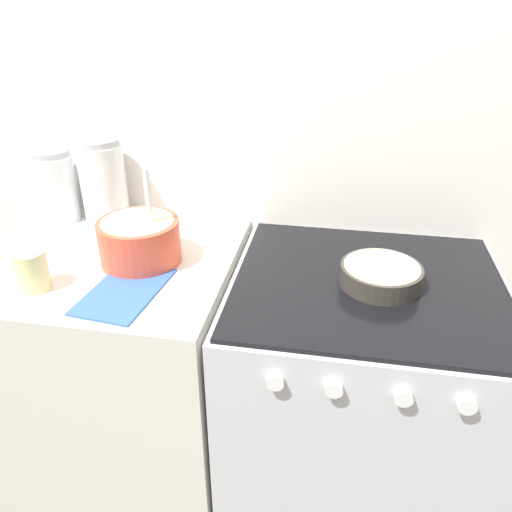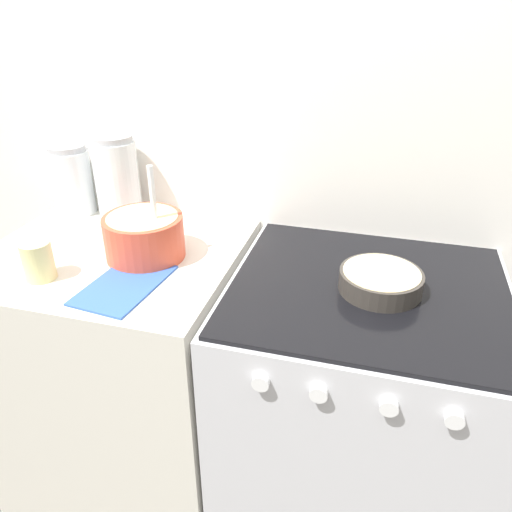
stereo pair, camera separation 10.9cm
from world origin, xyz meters
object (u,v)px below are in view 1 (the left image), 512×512
mixing_bowl (139,239)px  baking_pan (381,275)px  stove (353,410)px  storage_jar_left (56,190)px  storage_jar_middle (104,188)px  tin_can (32,271)px

mixing_bowl → baking_pan: (0.66, -0.01, -0.04)m
stove → baking_pan: bearing=-20.3°
mixing_bowl → storage_jar_left: size_ratio=1.17×
stove → baking_pan: size_ratio=4.40×
storage_jar_middle → tin_can: (-0.01, -0.42, -0.07)m
storage_jar_middle → tin_can: 0.43m
mixing_bowl → stove: bearing=-0.1°
stove → mixing_bowl: size_ratio=3.38×
tin_can → storage_jar_middle: bearing=89.0°
storage_jar_left → stove: bearing=-13.2°
baking_pan → storage_jar_middle: bearing=164.1°
stove → storage_jar_middle: bearing=164.3°
tin_can → storage_jar_left: bearing=111.3°
baking_pan → tin_can: tin_can is taller
storage_jar_left → baking_pan: bearing=-13.3°
stove → storage_jar_left: 1.19m
stove → mixing_bowl: mixing_bowl is taller
stove → tin_can: 1.01m
tin_can → mixing_bowl: bearing=41.1°
stove → storage_jar_middle: 1.05m
mixing_bowl → storage_jar_left: bearing=148.2°
baking_pan → tin_can: 0.90m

